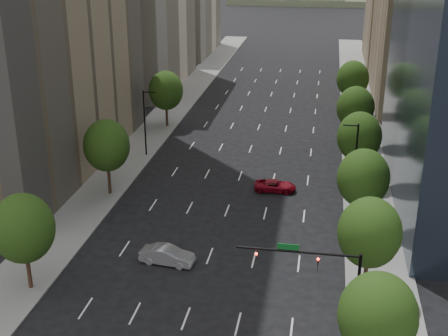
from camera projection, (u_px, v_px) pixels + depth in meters
The scene contains 20 objects.
sidewalk_left at pixel (120, 168), 78.23m from camera, with size 6.00×200.00×0.15m, color slate.
sidewalk_right at pixel (368, 184), 73.40m from camera, with size 6.00×200.00×0.15m, color slate.
filler_left at pixel (182, 15), 146.06m from camera, with size 14.00×26.00×18.00m, color beige.
parking_tan_right at pixel (422, 14), 103.07m from camera, with size 14.00×30.00×30.00m, color #8C7759.
filler_right at pixel (399, 26), 135.89m from camera, with size 14.00×26.00×16.00m, color #8C7759.
tree_right_0 at pixel (378, 316), 39.60m from camera, with size 5.20×5.20×8.39m.
tree_right_1 at pixel (370, 233), 49.55m from camera, with size 5.20×5.20×8.75m.
tree_right_2 at pixel (363, 178), 60.60m from camera, with size 5.20×5.20×8.61m.
tree_right_3 at pixel (359, 137), 71.49m from camera, with size 5.20×5.20×8.89m.
tree_right_4 at pixel (356, 108), 84.47m from camera, with size 5.20×5.20×8.46m.
tree_right_5 at pixel (353, 79), 99.03m from camera, with size 5.20×5.20×8.75m.
tree_left_0 at pixel (23, 228), 50.24m from camera, with size 5.20×5.20×8.75m.
tree_left_1 at pixel (107, 146), 68.49m from camera, with size 5.20×5.20×8.97m.
tree_left_2 at pixel (166, 90), 92.42m from camera, with size 5.20×5.20×8.68m.
streetlight_rn at pixel (355, 160), 67.38m from camera, with size 1.70×0.20×9.00m.
streetlight_ln at pixel (145, 121), 80.73m from camera, with size 1.70×0.20×9.00m.
traffic_signal at pixel (324, 274), 44.80m from camera, with size 9.12×0.40×7.38m.
foothills at pixel (358, 1), 578.64m from camera, with size 720.00×413.00×263.00m.
car_silver at pixel (167, 255), 55.95m from camera, with size 1.75×5.02×1.65m, color #9B9AA0.
car_red_far at pixel (275, 186), 71.31m from camera, with size 2.23×4.83×1.34m, color maroon.
Camera 1 is at (9.78, -9.47, 28.89)m, focal length 49.18 mm.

